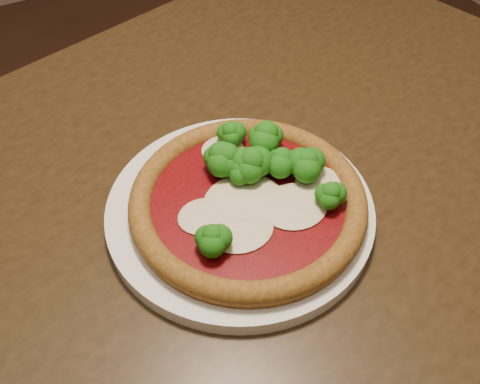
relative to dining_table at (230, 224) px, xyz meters
name	(u,v)px	position (x,y,z in m)	size (l,w,h in m)	color
dining_table	(230,224)	(0.00, 0.00, 0.00)	(1.31, 1.06, 0.75)	black
plate	(240,210)	(-0.02, -0.07, 0.11)	(0.31, 0.31, 0.02)	silver
pizza	(250,193)	(-0.01, -0.07, 0.14)	(0.27, 0.27, 0.06)	brown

